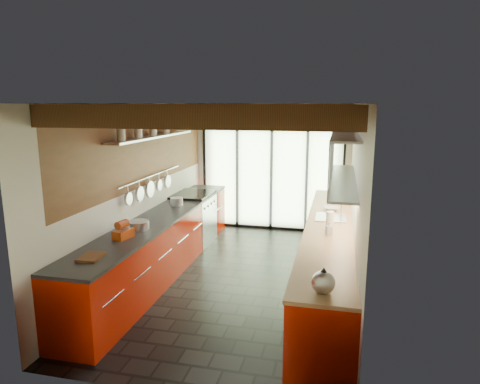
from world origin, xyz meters
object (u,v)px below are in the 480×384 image
at_px(paper_towel, 330,220).
at_px(soap_bottle, 329,228).
at_px(kettle, 323,281).
at_px(stand_mixer, 123,231).
at_px(bowl, 331,209).

xyz_separation_m(paper_towel, soap_bottle, (0.00, -0.26, -0.03)).
bearing_deg(kettle, stand_mixer, 157.59).
xyz_separation_m(stand_mixer, paper_towel, (2.54, 1.02, 0.03)).
height_order(stand_mixer, bowl, stand_mixer).
distance_m(kettle, soap_bottle, 1.80).
height_order(kettle, paper_towel, paper_towel).
bearing_deg(bowl, soap_bottle, -90.00).
height_order(stand_mixer, soap_bottle, stand_mixer).
xyz_separation_m(kettle, paper_towel, (0.00, 2.07, 0.01)).
xyz_separation_m(kettle, bowl, (0.00, 3.11, -0.08)).
bearing_deg(soap_bottle, paper_towel, 90.00).
relative_size(stand_mixer, paper_towel, 1.02).
relative_size(paper_towel, bowl, 1.21).
relative_size(paper_towel, soap_bottle, 1.65).
distance_m(kettle, paper_towel, 2.07).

